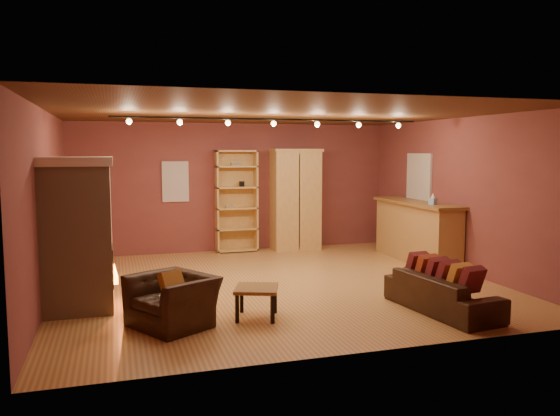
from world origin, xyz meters
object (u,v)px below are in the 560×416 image
object	(u,v)px
bar_counter	(416,231)
armoire	(295,199)
fireplace	(78,234)
armchair	(172,292)
coffee_table	(256,291)
loveseat	(442,285)
bookcase	(236,200)

from	to	relation	value
bar_counter	armoire	bearing A→B (deg)	133.89
fireplace	armoire	size ratio (longest dim) A/B	0.94
armchair	coffee_table	world-z (taller)	armchair
loveseat	armchair	size ratio (longest dim) A/B	1.54
armoire	fireplace	bearing A→B (deg)	-140.65
bar_counter	loveseat	bearing A→B (deg)	-115.16
loveseat	coffee_table	xyz separation A→B (m)	(-2.51, 0.47, -0.01)
armoire	coffee_table	size ratio (longest dim) A/B	3.19
armoire	bar_counter	bearing A→B (deg)	-46.11
fireplace	coffee_table	xyz separation A→B (m)	(2.25, -1.09, -0.71)
coffee_table	loveseat	bearing A→B (deg)	-10.64
fireplace	bar_counter	world-z (taller)	fireplace
fireplace	armoire	bearing A→B (deg)	39.35
loveseat	coffee_table	distance (m)	2.55
bookcase	armchair	bearing A→B (deg)	-111.19
armoire	armchair	distance (m)	5.70
bar_counter	armchair	bearing A→B (deg)	-152.03
bar_counter	armchair	xyz separation A→B (m)	(-5.09, -2.70, -0.18)
fireplace	bookcase	bearing A→B (deg)	50.93
armchair	armoire	bearing A→B (deg)	114.31
fireplace	bookcase	world-z (taller)	bookcase
loveseat	coffee_table	bearing A→B (deg)	72.49
bookcase	coffee_table	xyz separation A→B (m)	(-0.78, -4.82, -0.77)
fireplace	coffee_table	world-z (taller)	fireplace
armoire	coffee_table	distance (m)	5.16
coffee_table	fireplace	bearing A→B (deg)	154.17
fireplace	armchair	world-z (taller)	fireplace
armchair	coffee_table	xyz separation A→B (m)	(1.09, 0.01, -0.08)
bar_counter	armchair	world-z (taller)	bar_counter
bar_counter	loveseat	world-z (taller)	bar_counter
armchair	bookcase	bearing A→B (deg)	127.49
armoire	bar_counter	distance (m)	2.78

